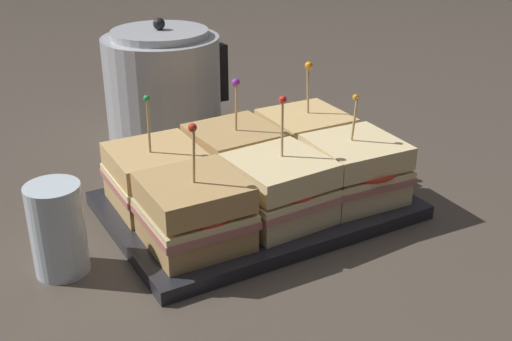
{
  "coord_description": "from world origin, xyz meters",
  "views": [
    {
      "loc": [
        -0.39,
        -0.67,
        0.42
      ],
      "look_at": [
        0.0,
        0.0,
        0.06
      ],
      "focal_mm": 45.0,
      "sensor_mm": 36.0,
      "label": 1
    }
  ],
  "objects": [
    {
      "name": "ground_plane",
      "position": [
        0.0,
        0.0,
        0.0
      ],
      "size": [
        6.0,
        6.0,
        0.0
      ],
      "primitive_type": "plane",
      "color": "#4C4238"
    },
    {
      "name": "sandwich_front_right",
      "position": [
        0.12,
        -0.06,
        0.06
      ],
      "size": [
        0.12,
        0.12,
        0.15
      ],
      "color": "beige",
      "rests_on": "serving_platter"
    },
    {
      "name": "sandwich_front_center",
      "position": [
        -0.0,
        -0.06,
        0.06
      ],
      "size": [
        0.12,
        0.12,
        0.16
      ],
      "color": "beige",
      "rests_on": "serving_platter"
    },
    {
      "name": "sandwich_back_center",
      "position": [
        -0.0,
        0.06,
        0.06
      ],
      "size": [
        0.12,
        0.12,
        0.16
      ],
      "color": "tan",
      "rests_on": "serving_platter"
    },
    {
      "name": "kettle_steel",
      "position": [
        0.01,
        0.34,
        0.09
      ],
      "size": [
        0.22,
        0.2,
        0.2
      ],
      "color": "#B7BABF",
      "rests_on": "ground_plane"
    },
    {
      "name": "sandwich_back_left",
      "position": [
        -0.12,
        0.06,
        0.06
      ],
      "size": [
        0.12,
        0.12,
        0.15
      ],
      "color": "tan",
      "rests_on": "serving_platter"
    },
    {
      "name": "sandwich_front_left",
      "position": [
        -0.12,
        -0.06,
        0.06
      ],
      "size": [
        0.12,
        0.12,
        0.15
      ],
      "color": "tan",
      "rests_on": "serving_platter"
    },
    {
      "name": "sandwich_back_right",
      "position": [
        0.12,
        0.06,
        0.06
      ],
      "size": [
        0.12,
        0.12,
        0.16
      ],
      "color": "tan",
      "rests_on": "serving_platter"
    },
    {
      "name": "serving_platter",
      "position": [
        0.0,
        0.0,
        0.01
      ],
      "size": [
        0.39,
        0.27,
        0.02
      ],
      "color": "#232328",
      "rests_on": "ground_plane"
    },
    {
      "name": "drinking_glass",
      "position": [
        -0.27,
        -0.01,
        0.05
      ],
      "size": [
        0.06,
        0.06,
        0.11
      ],
      "color": "silver",
      "rests_on": "ground_plane"
    }
  ]
}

